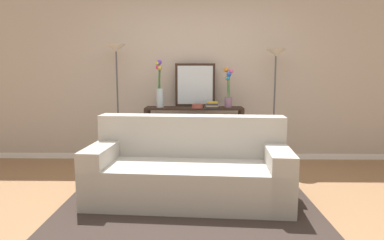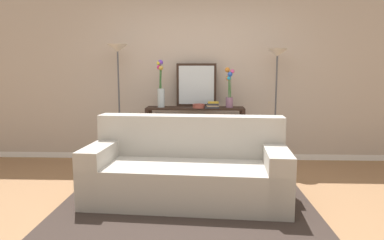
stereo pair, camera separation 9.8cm
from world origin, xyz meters
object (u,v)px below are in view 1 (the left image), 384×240
couch (189,171)px  book_row_under_console (169,160)px  wall_mirror (195,85)px  fruit_bowl (198,106)px  vase_short_flowers (228,89)px  floor_lamp_right (275,75)px  book_stack (212,105)px  floor_lamp_left (117,71)px  vase_tall_flowers (160,88)px  console_table (194,125)px

couch → book_row_under_console: size_ratio=4.85×
wall_mirror → fruit_bowl: bearing=-80.8°
vase_short_flowers → book_row_under_console: vase_short_flowers is taller
floor_lamp_right → book_stack: 1.01m
book_row_under_console → floor_lamp_right: bearing=-1.3°
floor_lamp_left → fruit_bowl: bearing=-3.4°
book_row_under_console → floor_lamp_left: bearing=-177.4°
vase_tall_flowers → book_stack: 0.80m
fruit_bowl → book_stack: bearing=-0.6°
floor_lamp_right → console_table: bearing=178.3°
vase_tall_flowers → couch: bearing=-71.8°
floor_lamp_left → fruit_bowl: floor_lamp_left is taller
wall_mirror → vase_short_flowers: 0.50m
floor_lamp_right → book_row_under_console: (-1.53, 0.03, -1.27)m
floor_lamp_left → vase_short_flowers: size_ratio=3.03×
floor_lamp_left → book_stack: floor_lamp_left is taller
floor_lamp_right → wall_mirror: floor_lamp_right is taller
vase_short_flowers → vase_tall_flowers: bearing=-179.4°
floor_lamp_right → wall_mirror: 1.17m
wall_mirror → floor_lamp_right: bearing=-8.7°
vase_short_flowers → book_stack: vase_short_flowers is taller
book_stack → fruit_bowl: bearing=179.4°
vase_tall_flowers → vase_short_flowers: size_ratio=1.19×
floor_lamp_left → book_row_under_console: size_ratio=3.97×
couch → console_table: bearing=88.4°
console_table → fruit_bowl: bearing=-62.8°
console_table → floor_lamp_right: floor_lamp_right is taller
vase_short_flowers → book_stack: bearing=-156.4°
floor_lamp_left → fruit_bowl: size_ratio=10.09×
floor_lamp_left → console_table: bearing=1.7°
console_table → wall_mirror: wall_mirror is taller
vase_short_flowers → fruit_bowl: size_ratio=3.33×
fruit_bowl → book_row_under_console: size_ratio=0.39×
couch → book_stack: book_stack is taller
console_table → wall_mirror: bearing=84.6°
book_row_under_console → book_stack: bearing=-9.6°
couch → fruit_bowl: bearing=85.9°
fruit_bowl → book_row_under_console: 0.93m
console_table → book_stack: book_stack is taller
vase_short_flowers → fruit_bowl: bearing=-166.9°
fruit_bowl → vase_tall_flowers: bearing=170.5°
floor_lamp_right → vase_short_flowers: size_ratio=2.92×
floor_lamp_left → wall_mirror: (1.13, 0.18, -0.21)m
console_table → vase_short_flowers: 0.73m
floor_lamp_right → book_row_under_console: floor_lamp_right is taller
couch → console_table: couch is taller
book_stack → couch: bearing=-102.7°
floor_lamp_left → couch: bearing=-52.1°
console_table → vase_tall_flowers: size_ratio=2.08×
book_row_under_console → vase_short_flowers: bearing=-0.0°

